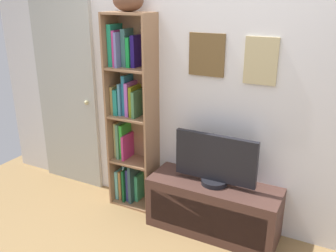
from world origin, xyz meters
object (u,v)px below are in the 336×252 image
television (215,161)px  door (67,95)px  tv_stand (213,208)px  bookshelf (130,117)px  football (128,1)px

television → door: door is taller
tv_stand → door: bearing=174.0°
tv_stand → television: television is taller
television → tv_stand: bearing=-90.0°
bookshelf → door: (-0.82, 0.08, 0.10)m
bookshelf → tv_stand: bookshelf is taller
bookshelf → tv_stand: 1.12m
tv_stand → football: bearing=175.0°
football → television: football is taller
football → tv_stand: football is taller
television → football: bearing=175.0°
football → tv_stand: (0.85, -0.08, -1.69)m
tv_stand → television: 0.45m
tv_stand → door: door is taller
bookshelf → tv_stand: (0.90, -0.10, -0.66)m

